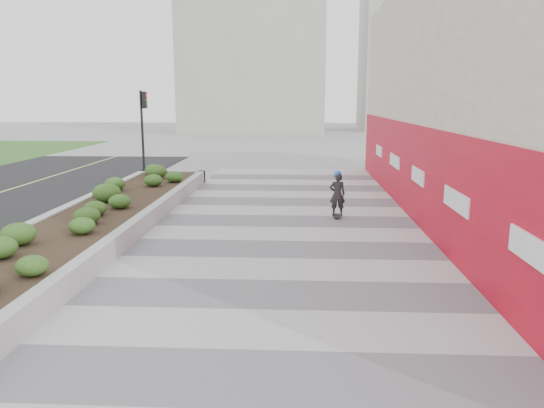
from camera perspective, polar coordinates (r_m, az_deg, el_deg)
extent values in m
plane|color=gray|center=(8.94, 0.48, -13.80)|extent=(160.00, 160.00, 0.00)
cube|color=#A8A8AD|center=(11.73, 1.12, -7.58)|extent=(8.00, 36.00, 0.01)
cube|color=#BBB0A0|center=(18.35, 24.69, 10.88)|extent=(6.00, 24.00, 8.00)
cube|color=red|center=(17.64, 14.98, 3.39)|extent=(0.12, 24.00, 3.00)
cube|color=#9E9EA0|center=(24.90, -10.66, 2.91)|extent=(3.00, 0.30, 0.55)
cube|color=#9E9EA0|center=(17.09, -22.03, -1.47)|extent=(0.30, 18.00, 0.55)
cube|color=#9E9EA0|center=(16.14, -13.30, -1.65)|extent=(0.30, 18.00, 0.55)
cube|color=#2D2116|center=(16.57, -17.78, -1.65)|extent=(2.40, 17.40, 0.50)
cylinder|color=black|center=(26.77, -13.76, 7.28)|extent=(0.12, 0.12, 4.20)
cube|color=black|center=(26.67, -13.55, 10.83)|extent=(0.18, 0.28, 0.80)
cube|color=#ADAAA3|center=(63.63, -1.96, 16.80)|extent=(16.00, 12.00, 20.00)
cube|color=#ADAAA3|center=(70.14, 15.74, 17.52)|extent=(14.00, 10.00, 24.00)
cylinder|color=#595654|center=(11.73, 3.59, -7.62)|extent=(0.44, 0.44, 0.01)
cube|color=black|center=(17.32, 6.99, -1.27)|extent=(0.23, 0.73, 0.02)
imported|color=#222227|center=(17.19, 7.05, 1.03)|extent=(0.53, 0.36, 1.40)
sphere|color=blue|center=(17.08, 7.10, 3.21)|extent=(0.23, 0.23, 0.23)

